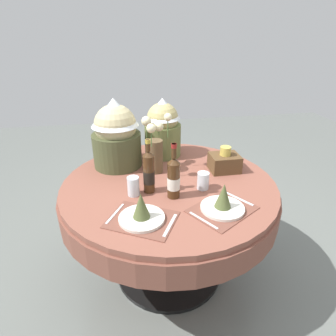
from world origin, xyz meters
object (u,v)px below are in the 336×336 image
object	(u,v)px
tumbler_mid	(203,181)
place_setting_left	(141,212)
wine_bottle_left	(174,178)
wine_bottle_right	(149,172)
gift_tub_back_left	(116,131)
place_setting_right	(223,202)
gift_tub_back_centre	(163,126)
woven_basket_side_right	(224,162)
dining_table	(169,199)
tumbler_near_left	(133,186)
flower_vase	(155,148)

from	to	relation	value
tumbler_mid	place_setting_left	bearing A→B (deg)	-147.20
wine_bottle_left	wine_bottle_right	bearing A→B (deg)	147.40
place_setting_left	gift_tub_back_left	bearing A→B (deg)	98.64
place_setting_right	gift_tub_back_centre	size ratio (longest dim) A/B	0.96
wine_bottle_left	tumbler_mid	size ratio (longest dim) A/B	3.08
gift_tub_back_left	woven_basket_side_right	xyz separation A→B (m)	(0.73, -0.22, -0.19)
place_setting_left	woven_basket_side_right	world-z (taller)	woven_basket_side_right
place_setting_left	place_setting_right	bearing A→B (deg)	2.13
dining_table	gift_tub_back_left	size ratio (longest dim) A/B	2.89
wine_bottle_right	tumbler_near_left	distance (m)	0.12
place_setting_left	gift_tub_back_centre	distance (m)	0.89
gift_tub_back_centre	woven_basket_side_right	xyz separation A→B (m)	(0.38, -0.35, -0.17)
place_setting_left	flower_vase	size ratio (longest dim) A/B	1.06
place_setting_left	place_setting_right	xyz separation A→B (m)	(0.44, 0.02, 0.00)
place_setting_left	woven_basket_side_right	bearing A→B (deg)	37.71
place_setting_left	gift_tub_back_left	xyz separation A→B (m)	(-0.11, 0.70, 0.21)
tumbler_mid	gift_tub_back_centre	world-z (taller)	gift_tub_back_centre
wine_bottle_right	dining_table	bearing A→B (deg)	36.71
tumbler_mid	woven_basket_side_right	world-z (taller)	woven_basket_side_right
flower_vase	dining_table	bearing A→B (deg)	-69.31
wine_bottle_right	gift_tub_back_centre	xyz separation A→B (m)	(0.17, 0.55, 0.10)
dining_table	place_setting_right	xyz separation A→B (m)	(0.23, -0.37, 0.18)
place_setting_left	gift_tub_back_centre	bearing A→B (deg)	73.70
flower_vase	tumbler_near_left	xyz separation A→B (m)	(-0.17, -0.30, -0.11)
place_setting_right	gift_tub_back_centre	bearing A→B (deg)	103.76
flower_vase	place_setting_right	bearing A→B (deg)	-61.34
place_setting_right	woven_basket_side_right	bearing A→B (deg)	69.05
flower_vase	wine_bottle_right	bearing A→B (deg)	-105.29
place_setting_right	woven_basket_side_right	world-z (taller)	woven_basket_side_right
wine_bottle_left	tumbler_mid	distance (m)	0.22
flower_vase	wine_bottle_right	xyz separation A→B (m)	(-0.08, -0.27, -0.04)
dining_table	wine_bottle_left	bearing A→B (deg)	-91.97
place_setting_left	tumbler_near_left	world-z (taller)	place_setting_left
tumbler_mid	woven_basket_side_right	xyz separation A→B (m)	(0.22, 0.22, 0.01)
wine_bottle_right	woven_basket_side_right	bearing A→B (deg)	19.81
place_setting_right	gift_tub_back_left	world-z (taller)	gift_tub_back_left
wine_bottle_left	flower_vase	bearing A→B (deg)	99.15
gift_tub_back_left	tumbler_near_left	bearing A→B (deg)	-79.44
dining_table	gift_tub_back_left	xyz separation A→B (m)	(-0.32, 0.31, 0.39)
place_setting_right	gift_tub_back_left	distance (m)	0.90
place_setting_left	flower_vase	bearing A→B (deg)	75.16
tumbler_near_left	gift_tub_back_left	bearing A→B (deg)	100.56
flower_vase	tumbler_near_left	world-z (taller)	flower_vase
flower_vase	wine_bottle_left	distance (m)	0.37
dining_table	woven_basket_side_right	size ratio (longest dim) A/B	7.10
dining_table	tumbler_mid	size ratio (longest dim) A/B	12.97
flower_vase	gift_tub_back_left	distance (m)	0.30
flower_vase	woven_basket_side_right	size ratio (longest dim) A/B	2.02
flower_vase	tumbler_near_left	bearing A→B (deg)	-119.95
woven_basket_side_right	gift_tub_back_centre	bearing A→B (deg)	136.93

